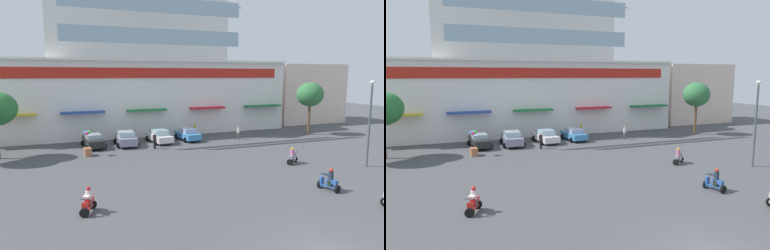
# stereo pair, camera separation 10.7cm
# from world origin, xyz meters

# --- Properties ---
(ground_plane) EXTENTS (128.00, 128.00, 0.00)m
(ground_plane) POSITION_xyz_m (0.00, 13.00, 0.00)
(ground_plane) COLOR #4A4B4F
(colonial_building) EXTENTS (38.74, 14.97, 20.04)m
(colonial_building) POSITION_xyz_m (-0.00, 35.46, 8.43)
(colonial_building) COLOR white
(colonial_building) RESTS_ON ground
(flank_building_right) EXTENTS (11.71, 8.03, 9.15)m
(flank_building_right) POSITION_xyz_m (26.72, 35.46, 4.58)
(flank_building_right) COLOR beige
(flank_building_right) RESTS_ON ground
(plaza_tree_1) EXTENTS (3.42, 3.15, 6.63)m
(plaza_tree_1) POSITION_xyz_m (19.53, 24.55, 5.08)
(plaza_tree_1) COLOR brown
(plaza_tree_1) RESTS_ON ground
(parked_car_0) EXTENTS (2.47, 4.42, 1.45)m
(parked_car_0) POSITION_xyz_m (-6.88, 26.20, 0.74)
(parked_car_0) COLOR black
(parked_car_0) RESTS_ON ground
(parked_car_1) EXTENTS (2.51, 4.43, 1.55)m
(parked_car_1) POSITION_xyz_m (-3.50, 25.99, 0.78)
(parked_car_1) COLOR gray
(parked_car_1) RESTS_ON ground
(parked_car_2) EXTENTS (2.59, 4.63, 1.48)m
(parked_car_2) POSITION_xyz_m (0.31, 26.33, 0.74)
(parked_car_2) COLOR silver
(parked_car_2) RESTS_ON ground
(parked_car_3) EXTENTS (2.51, 4.12, 1.44)m
(parked_car_3) POSITION_xyz_m (3.74, 26.41, 0.73)
(parked_car_3) COLOR #3E86C2
(parked_car_3) RESTS_ON ground
(scooter_rider_0) EXTENTS (1.49, 1.29, 1.44)m
(scooter_rider_0) POSITION_xyz_m (8.34, 13.16, 0.59)
(scooter_rider_0) COLOR black
(scooter_rider_0) RESTS_ON ground
(scooter_rider_1) EXTENTS (1.03, 1.45, 1.48)m
(scooter_rider_1) POSITION_xyz_m (-8.81, 8.45, 0.60)
(scooter_rider_1) COLOR black
(scooter_rider_1) RESTS_ON ground
(scooter_rider_4) EXTENTS (0.84, 1.51, 1.52)m
(scooter_rider_4) POSITION_xyz_m (6.22, 6.58, 0.62)
(scooter_rider_4) COLOR black
(scooter_rider_4) RESTS_ON ground
(pedestrian_0) EXTENTS (0.39, 0.39, 1.56)m
(pedestrian_0) POSITION_xyz_m (9.45, 24.65, 0.90)
(pedestrian_0) COLOR #584C48
(pedestrian_0) RESTS_ON ground
(pedestrian_1) EXTENTS (0.37, 0.37, 1.58)m
(pedestrian_1) POSITION_xyz_m (5.58, 28.81, 0.91)
(pedestrian_1) COLOR black
(pedestrian_1) RESTS_ON ground
(pedestrian_2) EXTENTS (0.44, 0.44, 1.66)m
(pedestrian_2) POSITION_xyz_m (-1.07, 23.22, 0.93)
(pedestrian_2) COLOR black
(pedestrian_2) RESTS_ON ground
(streetlamp_near) EXTENTS (0.40, 0.40, 7.09)m
(streetlamp_near) POSITION_xyz_m (13.49, 10.15, 4.12)
(streetlamp_near) COLOR #474C51
(streetlamp_near) RESTS_ON ground
(balloon_vendor_cart) EXTENTS (0.72, 0.95, 2.42)m
(balloon_vendor_cart) POSITION_xyz_m (-7.74, 22.54, 0.85)
(balloon_vendor_cart) COLOR #A46541
(balloon_vendor_cart) RESTS_ON ground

